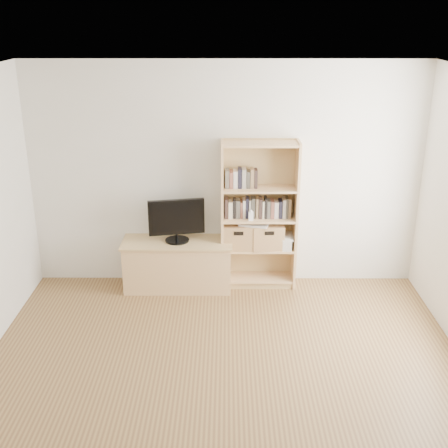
{
  "coord_description": "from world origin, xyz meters",
  "views": [
    {
      "loc": [
        0.02,
        -3.7,
        3.09
      ],
      "look_at": [
        -0.01,
        1.9,
        0.94
      ],
      "focal_mm": 45.0,
      "sensor_mm": 36.0,
      "label": 1
    }
  ],
  "objects_px": {
    "bookshelf": "(259,216)",
    "basket_right": "(268,235)",
    "baby_monitor": "(251,216)",
    "television": "(177,221)",
    "basket_left": "(238,236)",
    "tv_stand": "(178,265)",
    "laptop": "(254,223)"
  },
  "relations": [
    {
      "from": "laptop",
      "to": "tv_stand",
      "type": "bearing_deg",
      "value": -162.2
    },
    {
      "from": "bookshelf",
      "to": "baby_monitor",
      "type": "height_order",
      "value": "bookshelf"
    },
    {
      "from": "tv_stand",
      "to": "television",
      "type": "bearing_deg",
      "value": 0.0
    },
    {
      "from": "bookshelf",
      "to": "television",
      "type": "height_order",
      "value": "bookshelf"
    },
    {
      "from": "tv_stand",
      "to": "baby_monitor",
      "type": "distance_m",
      "value": 1.05
    },
    {
      "from": "bookshelf",
      "to": "laptop",
      "type": "relative_size",
      "value": 5.31
    },
    {
      "from": "tv_stand",
      "to": "bookshelf",
      "type": "height_order",
      "value": "bookshelf"
    },
    {
      "from": "bookshelf",
      "to": "basket_left",
      "type": "height_order",
      "value": "bookshelf"
    },
    {
      "from": "tv_stand",
      "to": "basket_right",
      "type": "distance_m",
      "value": 1.11
    },
    {
      "from": "bookshelf",
      "to": "basket_right",
      "type": "height_order",
      "value": "bookshelf"
    },
    {
      "from": "television",
      "to": "baby_monitor",
      "type": "height_order",
      "value": "television"
    },
    {
      "from": "tv_stand",
      "to": "television",
      "type": "xyz_separation_m",
      "value": [
        0.0,
        0.0,
        0.56
      ]
    },
    {
      "from": "bookshelf",
      "to": "laptop",
      "type": "xyz_separation_m",
      "value": [
        -0.05,
        -0.02,
        -0.08
      ]
    },
    {
      "from": "television",
      "to": "tv_stand",
      "type": "bearing_deg",
      "value": 0.0
    },
    {
      "from": "laptop",
      "to": "baby_monitor",
      "type": "bearing_deg",
      "value": -105.87
    },
    {
      "from": "basket_left",
      "to": "laptop",
      "type": "xyz_separation_m",
      "value": [
        0.18,
        -0.01,
        0.16
      ]
    },
    {
      "from": "laptop",
      "to": "basket_left",
      "type": "bearing_deg",
      "value": -169.78
    },
    {
      "from": "television",
      "to": "basket_right",
      "type": "bearing_deg",
      "value": -6.67
    },
    {
      "from": "bookshelf",
      "to": "basket_right",
      "type": "relative_size",
      "value": 4.89
    },
    {
      "from": "baby_monitor",
      "to": "basket_left",
      "type": "height_order",
      "value": "baby_monitor"
    },
    {
      "from": "tv_stand",
      "to": "laptop",
      "type": "distance_m",
      "value": 1.03
    },
    {
      "from": "television",
      "to": "basket_right",
      "type": "height_order",
      "value": "television"
    },
    {
      "from": "tv_stand",
      "to": "basket_right",
      "type": "height_order",
      "value": "basket_right"
    },
    {
      "from": "bookshelf",
      "to": "tv_stand",
      "type": "bearing_deg",
      "value": -175.94
    },
    {
      "from": "basket_right",
      "to": "baby_monitor",
      "type": "bearing_deg",
      "value": -158.44
    },
    {
      "from": "baby_monitor",
      "to": "basket_left",
      "type": "bearing_deg",
      "value": 142.01
    },
    {
      "from": "bookshelf",
      "to": "basket_right",
      "type": "bearing_deg",
      "value": -2.6
    },
    {
      "from": "bookshelf",
      "to": "basket_left",
      "type": "xyz_separation_m",
      "value": [
        -0.23,
        -0.01,
        -0.24
      ]
    },
    {
      "from": "tv_stand",
      "to": "laptop",
      "type": "xyz_separation_m",
      "value": [
        0.89,
        0.06,
        0.51
      ]
    },
    {
      "from": "bookshelf",
      "to": "baby_monitor",
      "type": "distance_m",
      "value": 0.14
    },
    {
      "from": "television",
      "to": "basket_left",
      "type": "xyz_separation_m",
      "value": [
        0.71,
        0.07,
        -0.21
      ]
    },
    {
      "from": "tv_stand",
      "to": "baby_monitor",
      "type": "bearing_deg",
      "value": -1.66
    }
  ]
}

